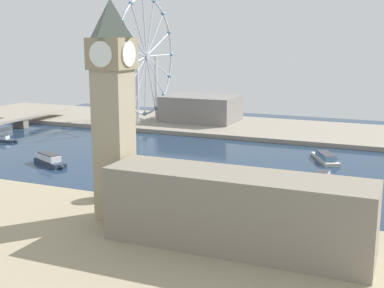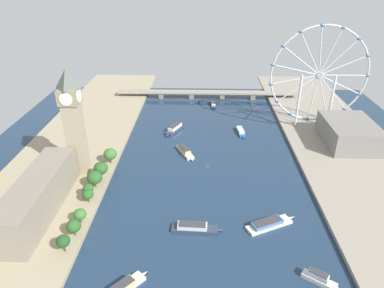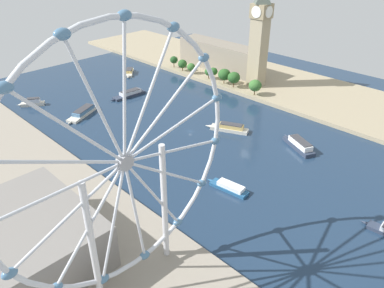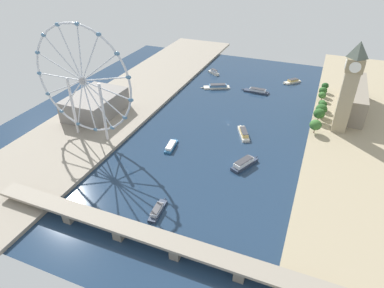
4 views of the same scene
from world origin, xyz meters
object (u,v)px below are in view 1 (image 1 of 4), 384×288
(parliament_block, at_px, (236,211))
(tour_boat_4, at_px, (134,163))
(tour_boat_3, at_px, (321,178))
(tour_boat_7, at_px, (325,157))
(clock_tower, at_px, (113,107))
(tour_boat_2, at_px, (50,160))
(tour_boat_1, at_px, (1,139))
(tour_boat_0, at_px, (115,141))
(ferris_wheel, at_px, (146,57))
(riverside_hall, at_px, (201,108))

(parliament_block, bearing_deg, tour_boat_4, 44.65)
(parliament_block, relative_size, tour_boat_3, 2.59)
(tour_boat_4, height_order, tour_boat_7, tour_boat_4)
(clock_tower, relative_size, tour_boat_7, 2.36)
(parliament_block, relative_size, tour_boat_2, 2.97)
(tour_boat_1, distance_m, tour_boat_3, 224.97)
(tour_boat_7, bearing_deg, tour_boat_0, 66.17)
(parliament_block, height_order, tour_boat_0, parliament_block)
(clock_tower, height_order, ferris_wheel, ferris_wheel)
(tour_boat_1, relative_size, tour_boat_4, 0.87)
(tour_boat_3, height_order, tour_boat_4, tour_boat_4)
(parliament_block, xyz_separation_m, ferris_wheel, (219.40, 149.50, 39.77))
(tour_boat_2, xyz_separation_m, tour_boat_3, (24.22, -150.08, -0.68))
(tour_boat_7, bearing_deg, tour_boat_3, 160.35)
(tour_boat_3, bearing_deg, tour_boat_7, 8.67)
(ferris_wheel, bearing_deg, riverside_hall, -59.19)
(clock_tower, bearing_deg, ferris_wheel, 24.85)
(tour_boat_0, relative_size, tour_boat_2, 0.87)
(clock_tower, distance_m, tour_boat_0, 165.18)
(tour_boat_3, bearing_deg, tour_boat_4, 98.46)
(riverside_hall, height_order, tour_boat_4, riverside_hall)
(riverside_hall, bearing_deg, tour_boat_3, -138.77)
(riverside_hall, distance_m, tour_boat_2, 166.39)
(ferris_wheel, relative_size, tour_boat_2, 3.36)
(clock_tower, bearing_deg, tour_boat_0, 31.65)
(riverside_hall, bearing_deg, tour_boat_1, 140.19)
(parliament_block, bearing_deg, clock_tower, 78.73)
(tour_boat_0, bearing_deg, ferris_wheel, 92.98)
(clock_tower, xyz_separation_m, ferris_wheel, (208.88, 96.73, 9.16))
(ferris_wheel, bearing_deg, tour_boat_0, -169.76)
(tour_boat_3, bearing_deg, tour_boat_1, 88.10)
(parliament_block, distance_m, ferris_wheel, 268.46)
(riverside_hall, relative_size, tour_boat_3, 1.74)
(riverside_hall, xyz_separation_m, tour_boat_0, (-96.55, 25.30, -11.74))
(ferris_wheel, height_order, tour_boat_0, ferris_wheel)
(parliament_block, xyz_separation_m, riverside_hall, (242.41, 110.91, -2.42))
(tour_boat_1, height_order, tour_boat_3, tour_boat_3)
(tour_boat_1, bearing_deg, tour_boat_4, -17.03)
(ferris_wheel, height_order, tour_boat_3, ferris_wheel)
(clock_tower, distance_m, ferris_wheel, 230.38)
(parliament_block, distance_m, tour_boat_0, 200.08)
(tour_boat_1, distance_m, tour_boat_2, 84.91)
(clock_tower, distance_m, tour_boat_7, 158.67)
(tour_boat_3, bearing_deg, tour_boat_0, 76.20)
(ferris_wheel, relative_size, tour_boat_3, 2.93)
(tour_boat_2, height_order, tour_boat_7, tour_boat_2)
(tour_boat_2, relative_size, tour_boat_3, 0.87)
(tour_boat_1, distance_m, tour_boat_7, 221.27)
(tour_boat_2, bearing_deg, ferris_wheel, 119.46)
(ferris_wheel, relative_size, tour_boat_0, 3.87)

